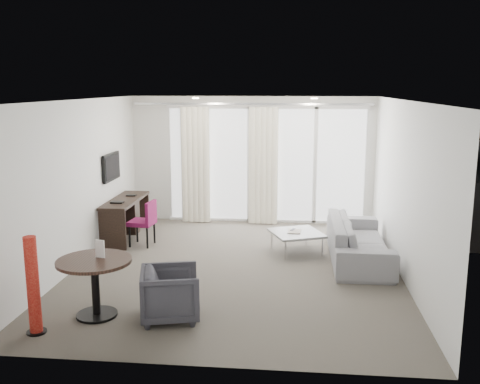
# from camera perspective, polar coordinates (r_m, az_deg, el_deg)

# --- Properties ---
(floor) EXTENTS (5.00, 6.00, 0.00)m
(floor) POSITION_cam_1_polar(r_m,az_deg,el_deg) (8.45, -0.42, -8.13)
(floor) COLOR #554E45
(floor) RESTS_ON ground
(ceiling) EXTENTS (5.00, 6.00, 0.00)m
(ceiling) POSITION_cam_1_polar(r_m,az_deg,el_deg) (7.97, -0.44, 9.78)
(ceiling) COLOR white
(ceiling) RESTS_ON ground
(wall_left) EXTENTS (0.00, 6.00, 2.60)m
(wall_left) POSITION_cam_1_polar(r_m,az_deg,el_deg) (8.74, -16.95, 0.84)
(wall_left) COLOR silver
(wall_left) RESTS_ON ground
(wall_right) EXTENTS (0.00, 6.00, 2.60)m
(wall_right) POSITION_cam_1_polar(r_m,az_deg,el_deg) (8.23, 17.15, 0.20)
(wall_right) COLOR silver
(wall_right) RESTS_ON ground
(wall_front) EXTENTS (5.00, 0.00, 2.60)m
(wall_front) POSITION_cam_1_polar(r_m,az_deg,el_deg) (5.22, -4.03, -5.56)
(wall_front) COLOR silver
(wall_front) RESTS_ON ground
(window_panel) EXTENTS (4.00, 0.02, 2.38)m
(window_panel) POSITION_cam_1_polar(r_m,az_deg,el_deg) (11.04, 2.81, 2.89)
(window_panel) COLOR white
(window_panel) RESTS_ON ground
(window_frame) EXTENTS (4.10, 0.06, 2.44)m
(window_frame) POSITION_cam_1_polar(r_m,az_deg,el_deg) (11.03, 2.81, 2.88)
(window_frame) COLOR white
(window_frame) RESTS_ON ground
(curtain_left) EXTENTS (0.60, 0.20, 2.38)m
(curtain_left) POSITION_cam_1_polar(r_m,az_deg,el_deg) (11.05, -4.77, 2.87)
(curtain_left) COLOR white
(curtain_left) RESTS_ON ground
(curtain_right) EXTENTS (0.60, 0.20, 2.38)m
(curtain_right) POSITION_cam_1_polar(r_m,az_deg,el_deg) (10.88, 2.50, 2.77)
(curtain_right) COLOR white
(curtain_right) RESTS_ON ground
(curtain_track) EXTENTS (4.80, 0.04, 0.04)m
(curtain_track) POSITION_cam_1_polar(r_m,az_deg,el_deg) (10.78, 1.21, 9.37)
(curtain_track) COLOR #B2B2B7
(curtain_track) RESTS_ON ceiling
(downlight_a) EXTENTS (0.12, 0.12, 0.02)m
(downlight_a) POSITION_cam_1_polar(r_m,az_deg,el_deg) (9.69, -4.77, 9.95)
(downlight_a) COLOR #FFE0B2
(downlight_a) RESTS_ON ceiling
(downlight_b) EXTENTS (0.12, 0.12, 0.02)m
(downlight_b) POSITION_cam_1_polar(r_m,az_deg,el_deg) (9.53, 7.93, 9.86)
(downlight_b) COLOR #FFE0B2
(downlight_b) RESTS_ON ceiling
(desk) EXTENTS (0.50, 1.59, 0.74)m
(desk) POSITION_cam_1_polar(r_m,az_deg,el_deg) (10.19, -12.09, -2.81)
(desk) COLOR black
(desk) RESTS_ON floor
(tv) EXTENTS (0.05, 0.80, 0.50)m
(tv) POSITION_cam_1_polar(r_m,az_deg,el_deg) (10.05, -13.57, 2.62)
(tv) COLOR black
(tv) RESTS_ON wall_left
(desk_chair) EXTENTS (0.49, 0.47, 0.81)m
(desk_chair) POSITION_cam_1_polar(r_m,az_deg,el_deg) (9.68, -10.44, -3.28)
(desk_chair) COLOR maroon
(desk_chair) RESTS_ON floor
(round_table) EXTENTS (0.95, 0.95, 0.73)m
(round_table) POSITION_cam_1_polar(r_m,az_deg,el_deg) (6.91, -15.16, -9.84)
(round_table) COLOR black
(round_table) RESTS_ON floor
(menu_card) EXTENTS (0.12, 0.05, 0.22)m
(menu_card) POSITION_cam_1_polar(r_m,az_deg,el_deg) (6.85, -14.66, -6.85)
(menu_card) COLOR white
(menu_card) RESTS_ON round_table
(red_lamp) EXTENTS (0.25, 0.25, 1.15)m
(red_lamp) POSITION_cam_1_polar(r_m,az_deg,el_deg) (6.60, -21.21, -9.28)
(red_lamp) COLOR #AA2419
(red_lamp) RESTS_ON floor
(tub_armchair) EXTENTS (0.85, 0.83, 0.64)m
(tub_armchair) POSITION_cam_1_polar(r_m,az_deg,el_deg) (6.68, -7.43, -10.72)
(tub_armchair) COLOR #313139
(tub_armchair) RESTS_ON floor
(coffee_table) EXTENTS (1.04, 1.04, 0.36)m
(coffee_table) POSITION_cam_1_polar(r_m,az_deg,el_deg) (9.23, 6.03, -5.34)
(coffee_table) COLOR gray
(coffee_table) RESTS_ON floor
(remote) EXTENTS (0.10, 0.16, 0.02)m
(remote) POSITION_cam_1_polar(r_m,az_deg,el_deg) (9.27, 5.65, -4.10)
(remote) COLOR black
(remote) RESTS_ON coffee_table
(magazine) EXTENTS (0.23, 0.28, 0.02)m
(magazine) POSITION_cam_1_polar(r_m,az_deg,el_deg) (9.18, 5.82, -4.24)
(magazine) COLOR gray
(magazine) RESTS_ON coffee_table
(sofa) EXTENTS (0.90, 2.29, 0.67)m
(sofa) POSITION_cam_1_polar(r_m,az_deg,el_deg) (8.97, 12.53, -5.02)
(sofa) COLOR gray
(sofa) RESTS_ON floor
(terrace_slab) EXTENTS (5.60, 3.00, 0.12)m
(terrace_slab) POSITION_cam_1_polar(r_m,az_deg,el_deg) (12.76, 3.12, -1.72)
(terrace_slab) COLOR #4D4D50
(terrace_slab) RESTS_ON ground
(rattan_chair_a) EXTENTS (0.63, 0.63, 0.82)m
(rattan_chair_a) POSITION_cam_1_polar(r_m,az_deg,el_deg) (12.31, 5.02, 0.01)
(rattan_chair_a) COLOR brown
(rattan_chair_a) RESTS_ON terrace_slab
(rattan_chair_b) EXTENTS (0.63, 0.63, 0.92)m
(rattan_chair_b) POSITION_cam_1_polar(r_m,az_deg,el_deg) (12.58, 8.41, 0.40)
(rattan_chair_b) COLOR brown
(rattan_chair_b) RESTS_ON terrace_slab
(rattan_table) EXTENTS (0.61, 0.61, 0.54)m
(rattan_table) POSITION_cam_1_polar(r_m,az_deg,el_deg) (12.47, 7.38, -0.55)
(rattan_table) COLOR brown
(rattan_table) RESTS_ON terrace_slab
(balustrade) EXTENTS (5.50, 0.06, 1.05)m
(balustrade) POSITION_cam_1_polar(r_m,az_deg,el_deg) (14.08, 3.43, 1.83)
(balustrade) COLOR #B2B2B7
(balustrade) RESTS_ON terrace_slab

